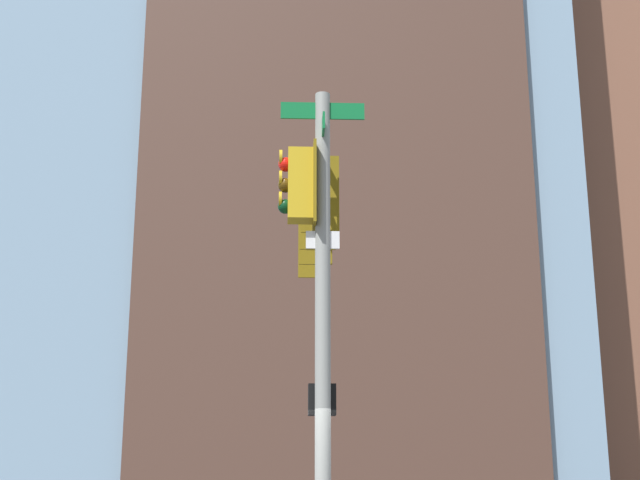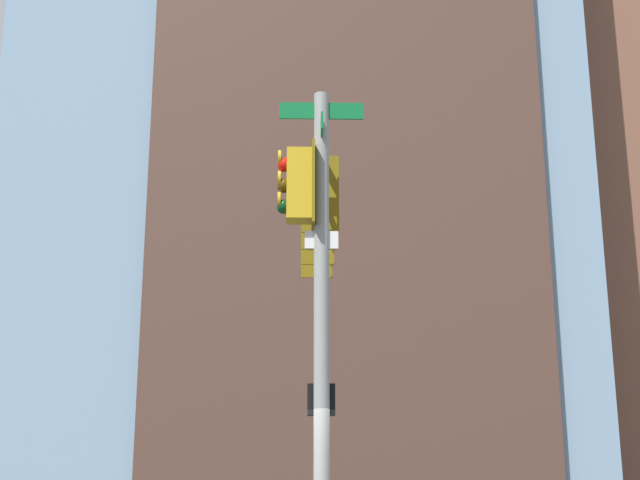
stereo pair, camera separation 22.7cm
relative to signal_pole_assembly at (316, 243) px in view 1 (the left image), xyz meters
name	(u,v)px [view 1 (the left image)]	position (x,y,z in m)	size (l,w,h in m)	color
signal_pole_assembly	(316,243)	(0.00, 0.00, 0.00)	(1.20, 4.85, 6.84)	gray
building_brick_nearside	(463,92)	(-6.67, -38.07, 19.50)	(21.52, 20.33, 49.12)	brown
building_brick_midblock	(339,76)	(0.65, -33.22, 18.45)	(16.95, 18.97, 47.02)	#4C3328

